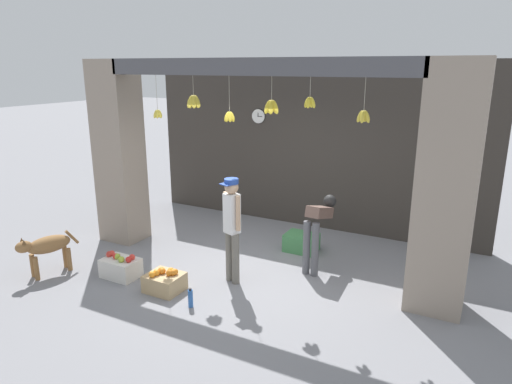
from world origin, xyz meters
TOP-DOWN VIEW (x-y plane):
  - ground_plane at (0.00, 0.00)m, footprint 60.00×60.00m
  - shop_back_wall at (0.00, 2.55)m, footprint 6.65×0.12m
  - shop_pillar_left at (-2.67, 0.30)m, footprint 0.70×0.60m
  - shop_pillar_right at (2.67, 0.30)m, footprint 0.70×0.60m
  - storefront_awning at (-0.01, 0.12)m, footprint 4.75×0.28m
  - dog at (-2.62, -1.39)m, footprint 0.45×0.90m
  - shopkeeper at (-0.03, -0.30)m, footprint 0.33×0.29m
  - worker_stooping at (0.90, 0.69)m, footprint 0.27×0.83m
  - fruit_crate_oranges at (-0.73, -0.99)m, footprint 0.49×0.43m
  - fruit_crate_apples at (-1.59, -0.95)m, footprint 0.54×0.38m
  - produce_box_green at (0.42, 1.24)m, footprint 0.54×0.42m
  - water_bottle at (-0.15, -1.19)m, footprint 0.07×0.07m
  - wall_clock at (-1.05, 2.47)m, footprint 0.29×0.03m

SIDE VIEW (x-z plane):
  - ground_plane at x=0.00m, z-range 0.00..0.00m
  - water_bottle at x=-0.15m, z-range -0.01..0.26m
  - fruit_crate_oranges at x=-0.73m, z-range -0.02..0.31m
  - produce_box_green at x=0.42m, z-range 0.00..0.30m
  - fruit_crate_apples at x=-1.59m, z-range -0.03..0.34m
  - dog at x=-2.62m, z-range 0.12..0.77m
  - worker_stooping at x=0.90m, z-range 0.18..1.27m
  - shopkeeper at x=-0.03m, z-range 0.13..1.68m
  - shop_back_wall at x=0.00m, z-range 0.00..3.17m
  - shop_pillar_left at x=-2.67m, z-range 0.00..3.17m
  - shop_pillar_right at x=2.67m, z-range 0.00..3.17m
  - wall_clock at x=-1.05m, z-range 1.95..2.24m
  - storefront_awning at x=-0.01m, z-range 2.55..3.46m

